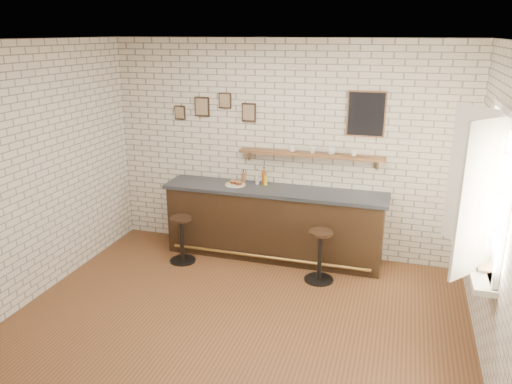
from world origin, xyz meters
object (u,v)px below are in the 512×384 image
condiment_bottle_yellow (266,180)px  shelf_cup_d (354,153)px  ciabatta_sandwich (236,182)px  bitters_bottle_amber (264,178)px  shelf_cup_a (292,149)px  shelf_cup_b (313,150)px  bar_stool_right (320,254)px  book_upper (478,265)px  bitters_bottle_brown (244,178)px  bitters_bottle_white (257,178)px  bar_stool_left (182,238)px  sandwich_plate (235,185)px  shelf_cup_c (331,151)px  book_lower (478,267)px  bar_counter (274,223)px

condiment_bottle_yellow → shelf_cup_d: 1.28m
ciabatta_sandwich → bitters_bottle_amber: 0.40m
shelf_cup_a → bitters_bottle_amber: bearing=158.0°
shelf_cup_a → shelf_cup_b: 0.28m
bar_stool_right → book_upper: bearing=-32.6°
bitters_bottle_brown → ciabatta_sandwich: bearing=-117.2°
shelf_cup_d → book_upper: (1.40, -1.81, -0.58)m
ciabatta_sandwich → bar_stool_right: size_ratio=0.29×
bitters_bottle_amber → condiment_bottle_yellow: 0.04m
bitters_bottle_brown → bitters_bottle_amber: size_ratio=0.74×
bitters_bottle_white → shelf_cup_a: shelf_cup_a is taller
bar_stool_left → bar_stool_right: size_ratio=0.96×
sandwich_plate → bar_stool_right: 1.57m
bitters_bottle_amber → shelf_cup_d: 1.29m
bitters_bottle_amber → shelf_cup_b: (0.67, 0.06, 0.43)m
shelf_cup_b → shelf_cup_c: size_ratio=0.75×
shelf_cup_c → condiment_bottle_yellow: bearing=125.1°
condiment_bottle_yellow → bar_stool_right: bearing=-36.7°
sandwich_plate → shelf_cup_b: size_ratio=3.00×
condiment_bottle_yellow → shelf_cup_d: shelf_cup_d is taller
ciabatta_sandwich → bitters_bottle_white: bearing=26.2°
bitters_bottle_white → book_upper: (2.72, -1.75, -0.14)m
sandwich_plate → bitters_bottle_amber: (0.38, 0.14, 0.10)m
shelf_cup_a → shelf_cup_d: 0.83m
bar_stool_right → shelf_cup_a: size_ratio=6.10×
ciabatta_sandwich → book_upper: bearing=-28.4°
shelf_cup_a → book_lower: 2.95m
bar_stool_left → bitters_bottle_amber: bearing=34.3°
bar_stool_right → shelf_cup_b: shelf_cup_b is taller
condiment_bottle_yellow → bar_stool_left: condiment_bottle_yellow is taller
shelf_cup_a → shelf_cup_d: shelf_cup_a is taller
shelf_cup_c → book_upper: size_ratio=0.56×
shelf_cup_d → book_lower: bearing=-69.7°
condiment_bottle_yellow → shelf_cup_d: size_ratio=1.93×
bar_stool_right → bitters_bottle_brown: bearing=151.2°
condiment_bottle_yellow → bar_stool_right: condiment_bottle_yellow is taller
bar_stool_right → bitters_bottle_white: bearing=146.7°
bitters_bottle_brown → shelf_cup_c: shelf_cup_c is taller
sandwich_plate → shelf_cup_b: shelf_cup_b is taller
sandwich_plate → shelf_cup_a: size_ratio=2.49×
book_lower → book_upper: bearing=71.7°
shelf_cup_d → book_lower: shelf_cup_d is taller
shelf_cup_d → book_lower: (1.40, -1.82, -0.60)m
shelf_cup_d → book_upper: 2.36m
ciabatta_sandwich → bar_stool_left: ciabatta_sandwich is taller
book_lower → shelf_cup_c: bearing=114.6°
bar_counter → condiment_bottle_yellow: 0.62m
sandwich_plate → bitters_bottle_brown: bearing=60.0°
shelf_cup_b → book_upper: 2.73m
shelf_cup_d → shelf_cup_c: bearing=162.8°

